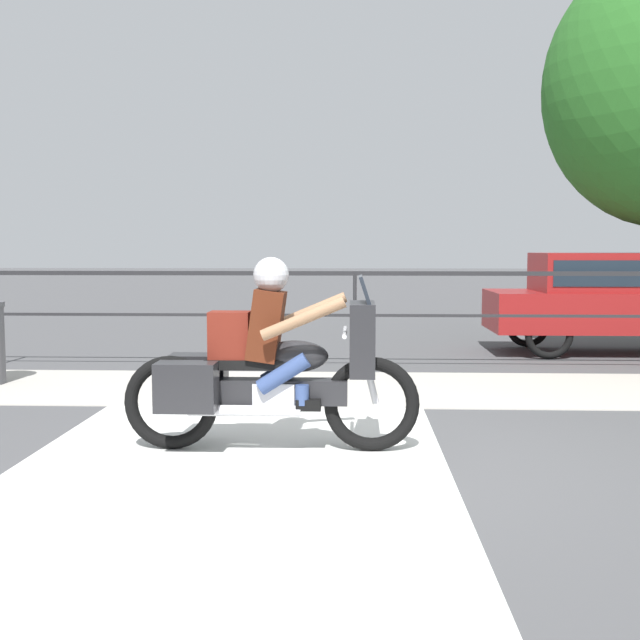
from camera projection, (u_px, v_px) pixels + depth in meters
ground_plane at (355, 466)px, 6.11m from camera, size 120.00×120.00×0.00m
sidewalk_band at (355, 388)px, 9.49m from camera, size 44.00×2.40×0.01m
crosswalk_band at (228, 471)px, 5.95m from camera, size 3.30×6.00×0.01m
fence_railing at (355, 292)px, 10.95m from camera, size 36.00×0.05×1.34m
motorcycle at (269, 366)px, 6.53m from camera, size 2.43×0.76×1.59m
parked_car at (613, 296)px, 12.60m from camera, size 4.02×1.60×1.58m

